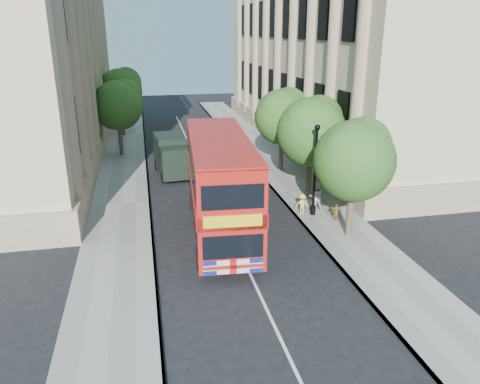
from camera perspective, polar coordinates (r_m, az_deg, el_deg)
ground at (r=20.46m, az=1.40°, el=-10.30°), size 120.00×120.00×0.00m
pavement_right at (r=30.74m, az=7.57°, el=0.03°), size 3.50×80.00×0.12m
pavement_left at (r=29.14m, az=-14.32°, el=-1.51°), size 3.50×80.00×0.12m
building_right at (r=45.06m, az=12.12°, el=17.47°), size 12.00×38.00×18.00m
building_left at (r=42.43m, az=-26.14°, el=15.92°), size 12.00×38.00×18.00m
tree_right_near at (r=23.41m, az=13.83°, el=4.24°), size 4.00×4.00×6.08m
tree_right_mid at (r=28.74m, az=8.76°, el=7.70°), size 4.20×4.20×6.37m
tree_right_far at (r=34.34m, az=5.24°, el=9.49°), size 4.00×4.00×6.15m
tree_left_far at (r=39.79m, az=-14.65°, el=10.48°), size 4.00×4.00×6.30m
tree_left_back at (r=47.68m, az=-14.35°, el=12.19°), size 4.20×4.20×6.65m
lamp_post at (r=26.17m, az=9.11°, el=2.17°), size 0.32×0.32×5.16m
double_decker_bus at (r=23.64m, az=-2.48°, el=1.14°), size 3.58×10.93×4.97m
box_van at (r=34.13m, az=-8.32°, el=4.26°), size 2.46×5.09×2.82m
police_constable at (r=20.78m, az=-0.60°, el=-6.80°), size 0.80×0.64×1.92m
woman_pedestrian at (r=27.31m, az=9.23°, el=-0.55°), size 0.82×0.64×1.67m
child_a at (r=26.11m, az=11.64°, el=-2.43°), size 0.62×0.35×1.00m
child_b at (r=26.71m, az=7.56°, el=-1.48°), size 0.85×0.63×1.18m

